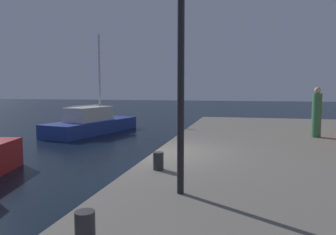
{
  "coord_description": "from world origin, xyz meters",
  "views": [
    {
      "loc": [
        2.47,
        -8.92,
        2.64
      ],
      "look_at": [
        -0.44,
        3.62,
        1.46
      ],
      "focal_mm": 34.35,
      "sensor_mm": 36.0,
      "label": 1
    }
  ],
  "objects": [
    {
      "name": "bollard_south",
      "position": [
        0.7,
        -5.59,
        1.0
      ],
      "size": [
        0.24,
        0.24,
        0.4
      ],
      "primitive_type": "cylinder",
      "color": "#2D2D33",
      "rests_on": "quay_dock"
    },
    {
      "name": "person_by_the_water",
      "position": [
        5.19,
        4.04,
        1.69
      ],
      "size": [
        0.34,
        0.34,
        1.89
      ],
      "color": "#387247",
      "rests_on": "quay_dock"
    },
    {
      "name": "sailboat_blue",
      "position": [
        -6.18,
        8.39,
        0.59
      ],
      "size": [
        3.46,
        6.72,
        5.84
      ],
      "color": "navy",
      "rests_on": "ground"
    },
    {
      "name": "lamp_post_mid_promenade",
      "position": [
        1.44,
        -3.52,
        3.81
      ],
      "size": [
        0.36,
        0.36,
        4.42
      ],
      "color": "black",
      "rests_on": "quay_dock"
    },
    {
      "name": "bollard_center",
      "position": [
        0.64,
        -2.01,
        1.0
      ],
      "size": [
        0.24,
        0.24,
        0.4
      ],
      "primitive_type": "cylinder",
      "color": "#2D2D33",
      "rests_on": "quay_dock"
    },
    {
      "name": "ground_plane",
      "position": [
        0.0,
        0.0,
        0.0
      ],
      "size": [
        120.0,
        120.0,
        0.0
      ],
      "primitive_type": "plane",
      "color": "black"
    }
  ]
}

